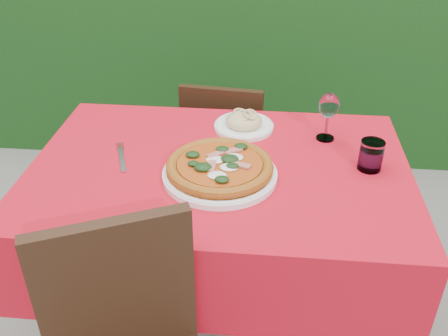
# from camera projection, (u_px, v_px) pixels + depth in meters

# --- Properties ---
(ground) EXTENTS (60.00, 60.00, 0.00)m
(ground) POSITION_uv_depth(u_px,v_px,m) (220.00, 319.00, 2.06)
(ground) COLOR slate
(ground) RESTS_ON ground
(hedge) EXTENTS (3.20, 0.55, 1.78)m
(hedge) POSITION_uv_depth(u_px,v_px,m) (248.00, 0.00, 2.88)
(hedge) COLOR black
(hedge) RESTS_ON ground
(dining_table) EXTENTS (1.26, 0.86, 0.75)m
(dining_table) POSITION_uv_depth(u_px,v_px,m) (220.00, 202.00, 1.74)
(dining_table) COLOR #422715
(dining_table) RESTS_ON ground
(chair_far) EXTENTS (0.40, 0.40, 0.80)m
(chair_far) POSITION_uv_depth(u_px,v_px,m) (225.00, 149.00, 2.34)
(chair_far) COLOR black
(chair_far) RESTS_ON ground
(pizza_plate) EXTENTS (0.43, 0.43, 0.07)m
(pizza_plate) POSITION_uv_depth(u_px,v_px,m) (220.00, 169.00, 1.58)
(pizza_plate) COLOR white
(pizza_plate) RESTS_ON dining_table
(pasta_plate) EXTENTS (0.22, 0.22, 0.06)m
(pasta_plate) POSITION_uv_depth(u_px,v_px,m) (244.00, 123.00, 1.87)
(pasta_plate) COLOR white
(pasta_plate) RESTS_ON dining_table
(water_glass) EXTENTS (0.08, 0.08, 0.10)m
(water_glass) POSITION_uv_depth(u_px,v_px,m) (371.00, 157.00, 1.62)
(water_glass) COLOR silver
(water_glass) RESTS_ON dining_table
(wine_glass) EXTENTS (0.07, 0.07, 0.18)m
(wine_glass) POSITION_uv_depth(u_px,v_px,m) (329.00, 108.00, 1.75)
(wine_glass) COLOR silver
(wine_glass) RESTS_ON dining_table
(fork) EXTENTS (0.10, 0.21, 0.01)m
(fork) POSITION_uv_depth(u_px,v_px,m) (122.00, 160.00, 1.68)
(fork) COLOR #B6B6BD
(fork) RESTS_ON dining_table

